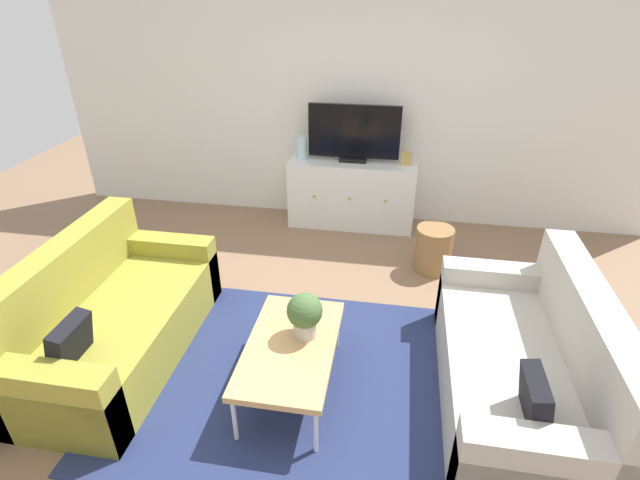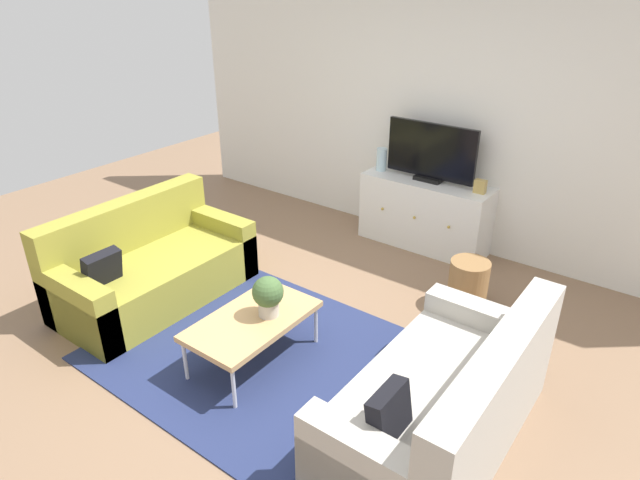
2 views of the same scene
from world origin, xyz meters
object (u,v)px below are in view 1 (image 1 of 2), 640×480
object	(u,v)px
tv_console	(352,193)
mantel_clock	(406,158)
couch_right_side	(531,371)
wicker_basket	(433,249)
potted_plant	(305,314)
couch_left_side	(106,321)
glass_vase	(301,148)
coffee_table	(291,348)
flat_screen_tv	(354,134)

from	to	relation	value
tv_console	mantel_clock	size ratio (longest dim) A/B	10.29
tv_console	mantel_clock	world-z (taller)	mantel_clock
couch_right_side	wicker_basket	world-z (taller)	couch_right_side
potted_plant	wicker_basket	size ratio (longest dim) A/B	0.72
couch_left_side	potted_plant	world-z (taller)	couch_left_side
wicker_basket	couch_right_side	bearing A→B (deg)	-70.99
couch_left_side	glass_vase	xyz separation A→B (m)	(0.94, 2.37, 0.56)
couch_left_side	mantel_clock	bearing A→B (deg)	49.35
glass_vase	wicker_basket	size ratio (longest dim) A/B	0.56
couch_left_side	glass_vase	distance (m)	2.61
couch_right_side	coffee_table	xyz separation A→B (m)	(-1.50, -0.13, 0.08)
tv_console	flat_screen_tv	size ratio (longest dim) A/B	1.42
flat_screen_tv	wicker_basket	distance (m)	1.45
coffee_table	tv_console	world-z (taller)	tv_console
coffee_table	tv_console	xyz separation A→B (m)	(0.11, 2.50, 0.01)
couch_left_side	wicker_basket	bearing A→B (deg)	33.41
coffee_table	glass_vase	world-z (taller)	glass_vase
couch_right_side	mantel_clock	distance (m)	2.57
glass_vase	potted_plant	bearing A→B (deg)	-78.02
couch_left_side	mantel_clock	size ratio (longest dim) A/B	12.95
tv_console	mantel_clock	bearing A→B (deg)	0.00
flat_screen_tv	wicker_basket	size ratio (longest dim) A/B	2.19
couch_left_side	tv_console	world-z (taller)	couch_left_side
couch_left_side	mantel_clock	distance (m)	3.17
potted_plant	mantel_clock	size ratio (longest dim) A/B	2.39
coffee_table	tv_console	size ratio (longest dim) A/B	0.73
couch_right_side	mantel_clock	bearing A→B (deg)	109.45
couch_right_side	potted_plant	distance (m)	1.45
flat_screen_tv	glass_vase	distance (m)	0.58
couch_right_side	flat_screen_tv	xyz separation A→B (m)	(-1.39, 2.39, 0.73)
couch_right_side	glass_vase	world-z (taller)	glass_vase
couch_right_side	mantel_clock	xyz separation A→B (m)	(-0.84, 2.37, 0.51)
mantel_clock	potted_plant	bearing A→B (deg)	-103.81
potted_plant	glass_vase	world-z (taller)	glass_vase
couch_right_side	glass_vase	bearing A→B (deg)	129.20
potted_plant	glass_vase	size ratio (longest dim) A/B	1.30
tv_console	wicker_basket	world-z (taller)	tv_console
couch_left_side	coffee_table	size ratio (longest dim) A/B	1.71
couch_right_side	potted_plant	bearing A→B (deg)	-179.03
coffee_table	wicker_basket	size ratio (longest dim) A/B	2.28
flat_screen_tv	mantel_clock	bearing A→B (deg)	-2.09
couch_right_side	tv_console	xyz separation A→B (m)	(-1.39, 2.37, 0.08)
potted_plant	wicker_basket	bearing A→B (deg)	60.31
mantel_clock	tv_console	bearing A→B (deg)	-180.00
mantel_clock	flat_screen_tv	bearing A→B (deg)	177.91
couch_left_side	couch_right_side	distance (m)	2.88
coffee_table	wicker_basket	distance (m)	1.94
glass_vase	mantel_clock	distance (m)	1.10
coffee_table	flat_screen_tv	distance (m)	2.61
tv_console	mantel_clock	distance (m)	0.70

